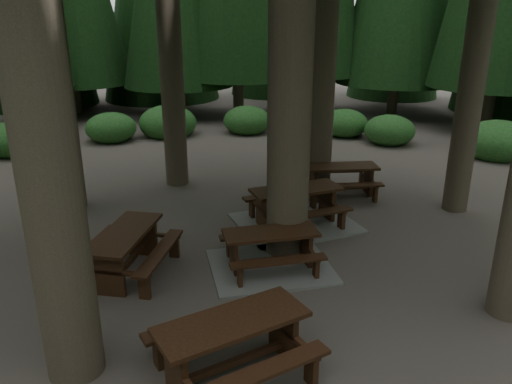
{
  "coord_description": "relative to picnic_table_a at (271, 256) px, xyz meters",
  "views": [
    {
      "loc": [
        -1.1,
        -9.01,
        4.69
      ],
      "look_at": [
        0.26,
        0.89,
        1.1
      ],
      "focal_mm": 35.0,
      "sensor_mm": 36.0,
      "label": 1
    }
  ],
  "objects": [
    {
      "name": "picnic_table_d",
      "position": [
        2.58,
        3.88,
        0.28
      ],
      "size": [
        1.98,
        1.62,
        0.83
      ],
      "rotation": [
        0.0,
        0.0,
        -0.05
      ],
      "color": "black",
      "rests_on": "ground"
    },
    {
      "name": "picnic_table_a",
      "position": [
        0.0,
        0.0,
        0.0
      ],
      "size": [
        2.45,
        2.08,
        0.78
      ],
      "rotation": [
        0.0,
        0.0,
        0.08
      ],
      "color": "gray",
      "rests_on": "ground"
    },
    {
      "name": "picnic_table_b",
      "position": [
        -2.74,
        0.16,
        0.31
      ],
      "size": [
        2.13,
        2.38,
        0.86
      ],
      "rotation": [
        0.0,
        0.0,
        1.27
      ],
      "color": "black",
      "rests_on": "ground"
    },
    {
      "name": "shrub_ring",
      "position": [
        0.35,
        1.21,
        0.13
      ],
      "size": [
        23.86,
        24.64,
        1.49
      ],
      "color": "#1E5723",
      "rests_on": "ground"
    },
    {
      "name": "picnic_table_e",
      "position": [
        -1.01,
        -2.95,
        0.32
      ],
      "size": [
        2.53,
        2.31,
        0.89
      ],
      "rotation": [
        0.0,
        0.0,
        0.4
      ],
      "color": "black",
      "rests_on": "ground"
    },
    {
      "name": "picnic_table_c",
      "position": [
        0.93,
        2.04,
        0.06
      ],
      "size": [
        3.09,
        2.75,
        0.9
      ],
      "rotation": [
        0.0,
        0.0,
        0.24
      ],
      "color": "gray",
      "rests_on": "ground"
    },
    {
      "name": "ground",
      "position": [
        -0.35,
        0.46,
        -0.27
      ],
      "size": [
        80.0,
        80.0,
        0.0
      ],
      "primitive_type": "plane",
      "color": "#534A43",
      "rests_on": "ground"
    }
  ]
}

